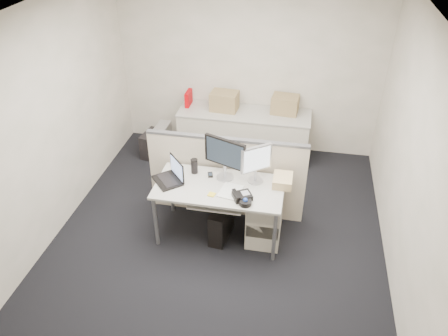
% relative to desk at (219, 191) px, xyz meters
% --- Properties ---
extents(floor, '(4.00, 4.50, 0.01)m').
position_rel_desk_xyz_m(floor, '(0.00, 0.00, -0.67)').
color(floor, black).
rests_on(floor, ground).
extents(ceiling, '(4.00, 4.50, 0.01)m').
position_rel_desk_xyz_m(ceiling, '(0.00, 0.00, 2.04)').
color(ceiling, white).
rests_on(ceiling, ground).
extents(wall_back, '(4.00, 0.02, 2.70)m').
position_rel_desk_xyz_m(wall_back, '(0.00, 2.25, 0.69)').
color(wall_back, beige).
rests_on(wall_back, ground).
extents(wall_front, '(4.00, 0.02, 2.70)m').
position_rel_desk_xyz_m(wall_front, '(0.00, -2.25, 0.69)').
color(wall_front, beige).
rests_on(wall_front, ground).
extents(wall_left, '(0.02, 4.50, 2.70)m').
position_rel_desk_xyz_m(wall_left, '(-2.00, 0.00, 0.69)').
color(wall_left, beige).
rests_on(wall_left, ground).
extents(wall_right, '(0.02, 4.50, 2.70)m').
position_rel_desk_xyz_m(wall_right, '(2.00, 0.00, 0.69)').
color(wall_right, beige).
rests_on(wall_right, ground).
extents(desk, '(1.50, 0.75, 0.73)m').
position_rel_desk_xyz_m(desk, '(0.00, 0.00, 0.00)').
color(desk, '#B4B2A8').
rests_on(desk, floor).
extents(keyboard_tray, '(0.62, 0.32, 0.02)m').
position_rel_desk_xyz_m(keyboard_tray, '(0.00, -0.18, -0.04)').
color(keyboard_tray, '#B4B2A8').
rests_on(keyboard_tray, desk).
extents(drawer_pedestal, '(0.40, 0.55, 0.65)m').
position_rel_desk_xyz_m(drawer_pedestal, '(0.55, 0.05, -0.34)').
color(drawer_pedestal, beige).
rests_on(drawer_pedestal, floor).
extents(cubicle_partition, '(2.00, 0.06, 1.10)m').
position_rel_desk_xyz_m(cubicle_partition, '(0.00, 0.45, -0.11)').
color(cubicle_partition, beige).
rests_on(cubicle_partition, floor).
extents(back_counter, '(2.00, 0.60, 0.72)m').
position_rel_desk_xyz_m(back_counter, '(0.00, 1.93, -0.30)').
color(back_counter, beige).
rests_on(back_counter, floor).
extents(monitor_main, '(0.57, 0.39, 0.53)m').
position_rel_desk_xyz_m(monitor_main, '(0.03, 0.18, 0.33)').
color(monitor_main, black).
rests_on(monitor_main, desk).
extents(monitor_small, '(0.42, 0.38, 0.47)m').
position_rel_desk_xyz_m(monitor_small, '(0.40, 0.18, 0.30)').
color(monitor_small, '#B7B7BC').
rests_on(monitor_small, desk).
extents(laptop, '(0.44, 0.44, 0.27)m').
position_rel_desk_xyz_m(laptop, '(-0.62, -0.02, 0.20)').
color(laptop, black).
rests_on(laptop, desk).
extents(trackball, '(0.15, 0.15, 0.05)m').
position_rel_desk_xyz_m(trackball, '(0.35, -0.28, 0.09)').
color(trackball, black).
rests_on(trackball, desk).
extents(desk_phone, '(0.26, 0.24, 0.06)m').
position_rel_desk_xyz_m(desk_phone, '(0.30, -0.18, 0.10)').
color(desk_phone, black).
rests_on(desk_phone, desk).
extents(paper_stack, '(0.28, 0.33, 0.01)m').
position_rel_desk_xyz_m(paper_stack, '(0.15, -0.08, 0.07)').
color(paper_stack, silver).
rests_on(paper_stack, desk).
extents(sticky_pad, '(0.09, 0.09, 0.01)m').
position_rel_desk_xyz_m(sticky_pad, '(-0.05, -0.18, 0.07)').
color(sticky_pad, yellow).
rests_on(sticky_pad, desk).
extents(travel_mug, '(0.09, 0.09, 0.18)m').
position_rel_desk_xyz_m(travel_mug, '(-0.35, 0.22, 0.15)').
color(travel_mug, black).
rests_on(travel_mug, desk).
extents(banana, '(0.14, 0.15, 0.04)m').
position_rel_desk_xyz_m(banana, '(0.28, -0.15, 0.08)').
color(banana, yellow).
rests_on(banana, desk).
extents(cellphone, '(0.09, 0.12, 0.01)m').
position_rel_desk_xyz_m(cellphone, '(-0.15, 0.20, 0.07)').
color(cellphone, black).
rests_on(cellphone, desk).
extents(manila_folders, '(0.22, 0.28, 0.11)m').
position_rel_desk_xyz_m(manila_folders, '(0.72, 0.18, 0.12)').
color(manila_folders, '#DDC085').
rests_on(manila_folders, desk).
extents(keyboard, '(0.45, 0.25, 0.02)m').
position_rel_desk_xyz_m(keyboard, '(0.05, -0.14, -0.02)').
color(keyboard, black).
rests_on(keyboard, keyboard_tray).
extents(pc_tower_desk, '(0.24, 0.49, 0.44)m').
position_rel_desk_xyz_m(pc_tower_desk, '(0.03, -0.05, -0.45)').
color(pc_tower_desk, black).
rests_on(pc_tower_desk, floor).
extents(pc_tower_spare_dark, '(0.24, 0.44, 0.39)m').
position_rel_desk_xyz_m(pc_tower_spare_dark, '(-1.45, 1.63, -0.47)').
color(pc_tower_spare_dark, black).
rests_on(pc_tower_spare_dark, floor).
extents(pc_tower_spare_silver, '(0.20, 0.48, 0.45)m').
position_rel_desk_xyz_m(pc_tower_spare_silver, '(-1.30, 1.77, -0.44)').
color(pc_tower_spare_silver, '#B7B7BC').
rests_on(pc_tower_spare_silver, floor).
extents(cardboard_box_left, '(0.43, 0.33, 0.30)m').
position_rel_desk_xyz_m(cardboard_box_left, '(-0.32, 1.97, 0.21)').
color(cardboard_box_left, olive).
rests_on(cardboard_box_left, back_counter).
extents(cardboard_box_right, '(0.42, 0.34, 0.28)m').
position_rel_desk_xyz_m(cardboard_box_right, '(0.60, 2.05, 0.20)').
color(cardboard_box_right, olive).
rests_on(cardboard_box_right, back_counter).
extents(red_binder, '(0.06, 0.27, 0.25)m').
position_rel_desk_xyz_m(red_binder, '(-0.90, 2.03, 0.18)').
color(red_binder, '#BE0209').
rests_on(red_binder, back_counter).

